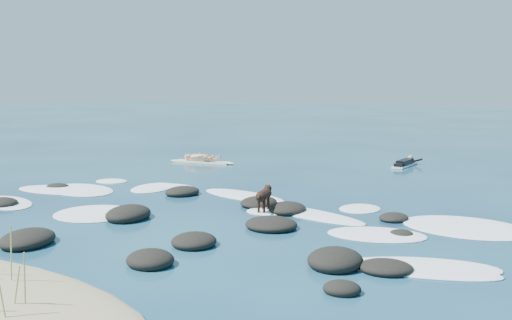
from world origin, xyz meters
The scene contains 6 objects.
ground centered at (0.00, 0.00, 0.00)m, with size 160.00×160.00×0.00m, color #0A2642.
reef_rocks centered at (0.27, -1.91, 0.09)m, with size 13.51×7.86×0.47m.
breaking_foam centered at (-0.14, 0.08, 0.01)m, with size 15.96×6.57×0.12m.
standing_surfer_rig centered at (-6.32, 7.66, 0.71)m, with size 3.14×1.02×1.79m.
paddling_surfer_rig centered at (1.81, 11.40, 0.14)m, with size 1.05×2.33×0.40m.
dog centered at (1.13, 0.47, 0.49)m, with size 0.48×1.16×0.74m.
Camera 1 is at (8.91, -12.84, 3.50)m, focal length 40.00 mm.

